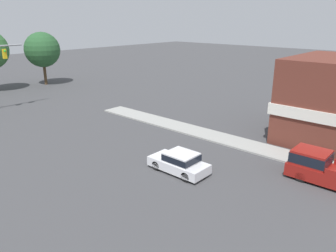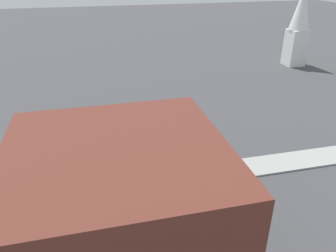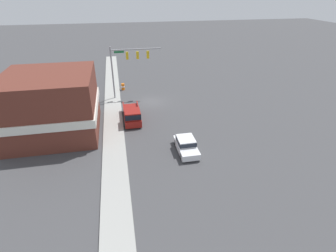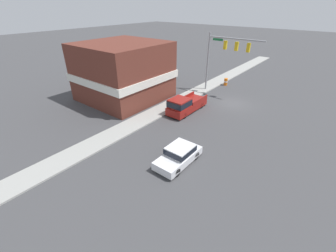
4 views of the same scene
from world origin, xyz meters
TOP-DOWN VIEW (x-y plane):
  - ground_plane at (0.00, 0.00)m, footprint 200.00×200.00m
  - sidewalk_curb at (5.70, 0.00)m, footprint 2.40×60.00m
  - car_lead at (-1.69, 13.81)m, footprint 1.88×4.20m
  - pickup_truck_parked at (3.30, 5.91)m, footprint 2.01×5.67m
  - corner_brick_building at (12.18, 6.87)m, footprint 9.86×10.06m
  - church_steeple at (-18.52, 36.21)m, footprint 2.84×2.84m

SIDE VIEW (x-z plane):
  - ground_plane at x=0.00m, z-range 0.00..0.00m
  - sidewalk_curb at x=5.70m, z-range 0.00..0.14m
  - car_lead at x=-1.69m, z-range 0.03..1.47m
  - pickup_truck_parked at x=3.30m, z-range -0.02..1.93m
  - corner_brick_building at x=12.18m, z-range -0.05..6.95m
  - church_steeple at x=-18.52m, z-range 0.27..11.92m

